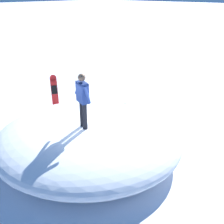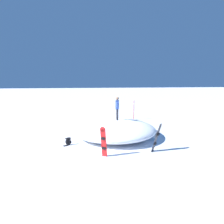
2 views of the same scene
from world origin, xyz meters
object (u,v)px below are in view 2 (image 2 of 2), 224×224
(snowboard_secondary_upright, at_px, (104,141))
(backpack_near, at_px, (68,141))
(snowboarder_standing, at_px, (117,107))
(snowboard_primary_upright, at_px, (157,137))
(trail_marker_pole, at_px, (134,110))

(snowboard_secondary_upright, distance_m, backpack_near, 3.01)
(snowboarder_standing, bearing_deg, backpack_near, -158.18)
(snowboarder_standing, xyz_separation_m, snowboard_primary_upright, (1.32, -3.63, -1.25))
(snowboarder_standing, distance_m, snowboard_secondary_upright, 4.25)
(backpack_near, bearing_deg, snowboarder_standing, 21.82)
(snowboarder_standing, bearing_deg, snowboard_primary_upright, -69.95)
(snowboarder_standing, height_order, backpack_near, snowboarder_standing)
(trail_marker_pole, bearing_deg, backpack_near, -134.57)
(trail_marker_pole, bearing_deg, snowboarder_standing, -120.36)
(backpack_near, xyz_separation_m, trail_marker_pole, (6.48, 6.57, 0.83))
(snowboard_secondary_upright, distance_m, trail_marker_pole, 10.07)
(snowboard_secondary_upright, bearing_deg, backpack_near, 127.49)
(snowboard_primary_upright, xyz_separation_m, backpack_near, (-4.75, 2.25, -0.61))
(snowboard_secondary_upright, bearing_deg, snowboard_primary_upright, 1.74)
(snowboarder_standing, distance_m, snowboard_primary_upright, 4.06)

